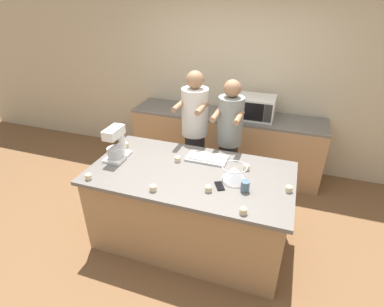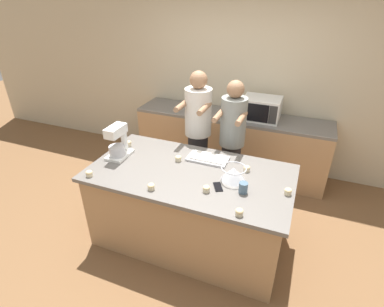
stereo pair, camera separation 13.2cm
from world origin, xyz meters
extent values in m
plane|color=brown|center=(0.00, 0.00, 0.00)|extent=(16.00, 16.00, 0.00)
cube|color=beige|center=(0.00, 1.95, 1.35)|extent=(10.00, 0.06, 2.70)
cube|color=#A87F56|center=(0.00, 0.00, 0.43)|extent=(1.97, 1.03, 0.85)
cube|color=#66605B|center=(0.00, 0.00, 0.87)|extent=(2.05, 1.09, 0.04)
cube|color=#A87F56|center=(0.00, 1.60, 0.44)|extent=(2.80, 0.60, 0.88)
cube|color=#66605B|center=(0.00, 1.60, 0.90)|extent=(2.80, 0.60, 0.04)
cylinder|color=#232328|center=(-0.22, 0.82, 0.46)|extent=(0.25, 0.25, 0.92)
cylinder|color=silver|center=(-0.22, 0.82, 1.21)|extent=(0.32, 0.32, 0.58)
sphere|color=#936B4C|center=(-0.22, 0.82, 1.60)|extent=(0.21, 0.21, 0.21)
cylinder|color=#936B4C|center=(-0.36, 0.65, 1.33)|extent=(0.06, 0.34, 0.06)
cylinder|color=#936B4C|center=(-0.09, 0.65, 1.33)|extent=(0.06, 0.34, 0.06)
cylinder|color=#232328|center=(0.21, 0.82, 0.43)|extent=(0.24, 0.24, 0.86)
cylinder|color=gray|center=(0.21, 0.82, 1.15)|extent=(0.30, 0.30, 0.58)
sphere|color=#936B4C|center=(0.21, 0.82, 1.54)|extent=(0.20, 0.20, 0.20)
cylinder|color=#936B4C|center=(0.09, 0.65, 1.28)|extent=(0.06, 0.34, 0.06)
cylinder|color=#936B4C|center=(0.34, 0.65, 1.28)|extent=(0.06, 0.34, 0.06)
cube|color=white|center=(-0.84, 0.01, 0.91)|extent=(0.20, 0.30, 0.03)
cylinder|color=white|center=(-0.84, 0.12, 1.04)|extent=(0.07, 0.07, 0.23)
cube|color=white|center=(-0.84, -0.01, 1.20)|extent=(0.13, 0.26, 0.10)
cylinder|color=#BCBCC1|center=(-0.84, -0.03, 0.98)|extent=(0.17, 0.17, 0.11)
cone|color=#BCBCC1|center=(0.44, 0.02, 0.96)|extent=(0.24, 0.24, 0.13)
torus|color=#BCBCC1|center=(0.44, 0.02, 1.02)|extent=(0.25, 0.25, 0.01)
cube|color=#BCBCC1|center=(0.09, 0.29, 0.90)|extent=(0.44, 0.23, 0.02)
cube|color=white|center=(0.09, 0.29, 0.92)|extent=(0.36, 0.18, 0.02)
cube|color=silver|center=(0.41, 1.60, 1.07)|extent=(0.50, 0.39, 0.31)
cube|color=black|center=(0.37, 1.40, 1.07)|extent=(0.34, 0.01, 0.24)
cube|color=#2D2D2D|center=(0.59, 1.40, 1.07)|extent=(0.10, 0.01, 0.24)
cube|color=black|center=(0.34, -0.16, 0.90)|extent=(0.13, 0.16, 0.01)
cube|color=black|center=(0.34, -0.16, 0.90)|extent=(0.12, 0.14, 0.00)
cylinder|color=slate|center=(0.58, -0.15, 0.94)|extent=(0.08, 0.08, 0.10)
cylinder|color=beige|center=(0.53, 0.22, 0.91)|extent=(0.06, 0.06, 0.03)
ellipsoid|color=beige|center=(0.53, 0.22, 0.94)|extent=(0.07, 0.07, 0.04)
cylinder|color=beige|center=(-0.21, -0.42, 0.91)|extent=(0.06, 0.06, 0.03)
ellipsoid|color=beige|center=(-0.21, -0.42, 0.94)|extent=(0.07, 0.07, 0.04)
cylinder|color=beige|center=(0.96, -0.03, 0.91)|extent=(0.06, 0.06, 0.03)
ellipsoid|color=beige|center=(0.96, -0.03, 0.94)|extent=(0.07, 0.07, 0.04)
cylinder|color=beige|center=(0.62, -0.47, 0.91)|extent=(0.06, 0.06, 0.03)
ellipsoid|color=beige|center=(0.62, -0.47, 0.94)|extent=(0.07, 0.07, 0.04)
cylinder|color=beige|center=(-0.89, -0.45, 0.91)|extent=(0.06, 0.06, 0.03)
ellipsoid|color=beige|center=(-0.89, -0.45, 0.94)|extent=(0.07, 0.07, 0.04)
cylinder|color=beige|center=(-0.88, 0.26, 0.91)|extent=(0.06, 0.06, 0.03)
ellipsoid|color=beige|center=(-0.88, 0.26, 0.94)|extent=(0.07, 0.07, 0.04)
cylinder|color=beige|center=(-0.20, 0.15, 0.91)|extent=(0.06, 0.06, 0.03)
ellipsoid|color=beige|center=(-0.20, 0.15, 0.94)|extent=(0.07, 0.07, 0.04)
cylinder|color=beige|center=(0.27, -0.26, 0.91)|extent=(0.06, 0.06, 0.03)
ellipsoid|color=beige|center=(0.27, -0.26, 0.94)|extent=(0.07, 0.07, 0.04)
camera|label=1|loc=(0.85, -2.41, 2.51)|focal=28.00mm
camera|label=2|loc=(0.97, -2.37, 2.51)|focal=28.00mm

